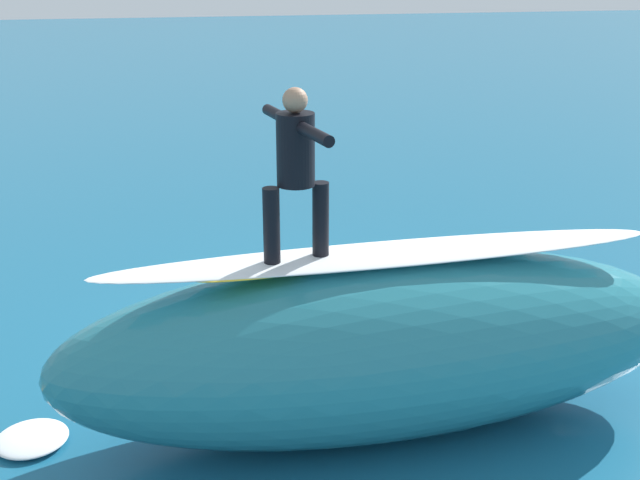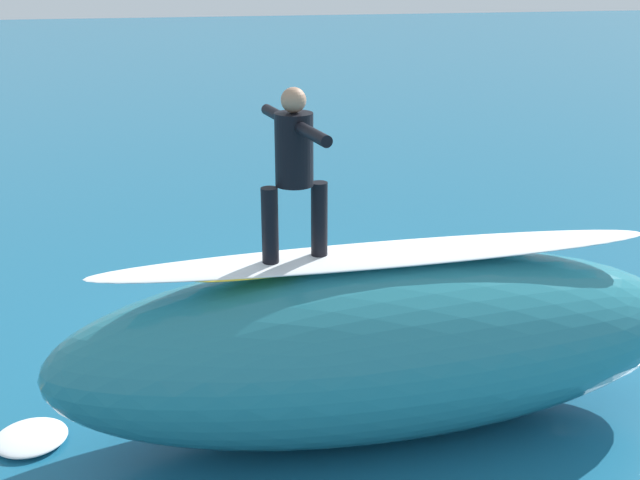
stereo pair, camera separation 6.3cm
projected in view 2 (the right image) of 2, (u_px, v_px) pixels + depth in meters
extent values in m
plane|color=#196084|center=(314.00, 329.00, 10.85)|extent=(120.00, 120.00, 0.00)
ellipsoid|color=teal|center=(381.00, 345.00, 8.30)|extent=(6.96, 2.22, 1.96)
ellipsoid|color=white|center=(384.00, 254.00, 7.95)|extent=(5.89, 0.85, 0.08)
ellipsoid|color=yellow|center=(295.00, 263.00, 7.76)|extent=(2.28, 0.94, 0.06)
cylinder|color=black|center=(270.00, 226.00, 7.53)|extent=(0.16, 0.16, 0.76)
cylinder|color=black|center=(319.00, 220.00, 7.71)|extent=(0.16, 0.16, 0.76)
cylinder|color=black|center=(294.00, 150.00, 7.37)|extent=(0.42, 0.42, 0.69)
sphere|color=tan|center=(294.00, 100.00, 7.22)|extent=(0.24, 0.24, 0.24)
cylinder|color=black|center=(313.00, 135.00, 6.86)|extent=(0.22, 0.63, 0.11)
cylinder|color=black|center=(276.00, 115.00, 7.72)|extent=(0.22, 0.63, 0.11)
ellipsoid|color=silver|center=(335.00, 280.00, 12.42)|extent=(2.51, 1.00, 0.06)
cylinder|color=black|center=(335.00, 270.00, 12.36)|extent=(0.84, 0.44, 0.28)
sphere|color=tan|center=(367.00, 266.00, 12.34)|extent=(0.20, 0.20, 0.20)
cylinder|color=black|center=(289.00, 276.00, 12.31)|extent=(0.68, 0.26, 0.13)
cylinder|color=black|center=(289.00, 272.00, 12.46)|extent=(0.68, 0.26, 0.13)
ellipsoid|color=white|center=(549.00, 275.00, 12.48)|extent=(0.92, 0.70, 0.16)
ellipsoid|color=white|center=(31.00, 437.00, 8.32)|extent=(0.89, 0.90, 0.11)
ellipsoid|color=white|center=(463.00, 271.00, 12.71)|extent=(0.74, 0.73, 0.11)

